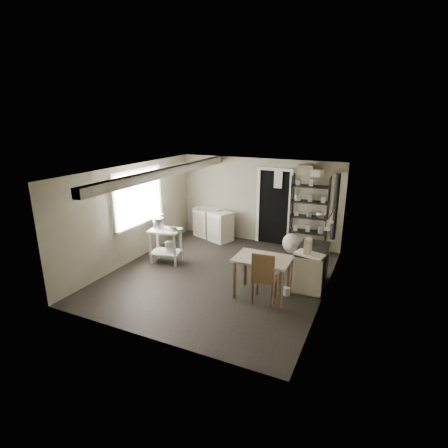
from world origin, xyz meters
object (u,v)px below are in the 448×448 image
at_px(base_cabinets, 213,223).
at_px(flour_sack, 291,244).
at_px(shelf_rack, 309,216).
at_px(chair, 265,277).
at_px(prep_table, 166,246).
at_px(stove, 312,265).
at_px(work_table, 262,278).
at_px(stockpot, 159,224).

relative_size(base_cabinets, flour_sack, 2.43).
distance_m(shelf_rack, flour_sack, 0.85).
relative_size(shelf_rack, flour_sack, 3.79).
bearing_deg(flour_sack, chair, -86.09).
xyz_separation_m(prep_table, stove, (3.38, 0.27, 0.04)).
bearing_deg(work_table, shelf_rack, 84.24).
bearing_deg(work_table, chair, -54.65).
distance_m(prep_table, shelf_rack, 3.64).
height_order(stockpot, stove, stockpot).
bearing_deg(prep_table, base_cabinets, 83.45).
distance_m(work_table, chair, 0.23).
xyz_separation_m(work_table, flour_sack, (-0.06, 2.44, -0.14)).
distance_m(prep_table, chair, 2.83).
xyz_separation_m(stockpot, flour_sack, (2.71, 1.83, -0.70)).
bearing_deg(stove, chair, -123.80).
bearing_deg(base_cabinets, flour_sack, 16.37).
distance_m(stockpot, chair, 3.03).
relative_size(stove, chair, 1.02).
bearing_deg(stove, shelf_rack, 102.91).
distance_m(base_cabinets, flour_sack, 2.33).
bearing_deg(prep_table, stockpot, -178.69).
bearing_deg(flour_sack, shelf_rack, 43.30).
relative_size(prep_table, stove, 0.79).
relative_size(prep_table, chair, 0.80).
distance_m(stockpot, stove, 3.59).
bearing_deg(prep_table, flour_sack, 35.65).
height_order(prep_table, stove, stove).
bearing_deg(flour_sack, stockpot, -146.02).
relative_size(shelf_rack, chair, 1.94).
bearing_deg(prep_table, shelf_rack, 36.64).
distance_m(prep_table, work_table, 2.68).
height_order(prep_table, stockpot, stockpot).
distance_m(shelf_rack, chair, 2.96).
relative_size(prep_table, work_table, 0.78).
bearing_deg(base_cabinets, chair, -27.10).
height_order(base_cabinets, flour_sack, base_cabinets).
relative_size(prep_table, flour_sack, 1.57).
bearing_deg(prep_table, chair, -15.86).
distance_m(prep_table, stove, 3.39).
xyz_separation_m(prep_table, flour_sack, (2.55, 1.83, -0.16)).
bearing_deg(shelf_rack, stove, -79.30).
relative_size(stockpot, base_cabinets, 0.22).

